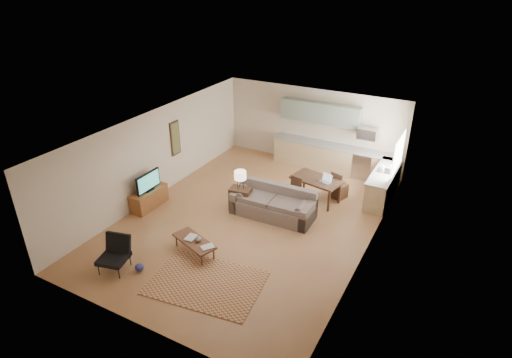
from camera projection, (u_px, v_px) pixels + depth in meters
The scene contains 25 objects.
room at pixel (251, 177), 11.46m from camera, with size 9.00×9.00×9.00m.
kitchen_counter_back at pixel (332, 158), 14.76m from camera, with size 4.26×0.64×0.92m, color tan, non-canonical shape.
kitchen_counter_right at pixel (383, 185), 12.98m from camera, with size 0.64×2.26×0.92m, color tan, non-canonical shape.
kitchen_range at pixel (364, 164), 14.30m from camera, with size 0.62×0.62×0.90m, color #A5A8AD.
kitchen_microwave at pixel (368, 133), 13.82m from camera, with size 0.62×0.40×0.35m, color #A5A8AD.
upper_cabinets at pixel (320, 113), 14.46m from camera, with size 2.80×0.34×0.70m, color gray.
window_right at pixel (398, 154), 12.36m from camera, with size 0.02×1.40×1.05m, color white.
wall_art_left at pixel (175, 138), 13.44m from camera, with size 0.06×0.42×1.10m, color olive, non-canonical shape.
triptych at pixel (311, 115), 14.83m from camera, with size 1.70×0.04×0.50m, color beige, non-canonical shape.
rug at pixel (206, 283), 9.66m from camera, with size 2.48×1.72×0.02m, color brown.
sofa at pixel (273, 203), 12.07m from camera, with size 2.45×1.06×0.85m, color #65564E, non-canonical shape.
coffee_table at pixel (195, 246), 10.61m from camera, with size 1.25×0.49×0.38m, color #502C1D, non-canonical shape.
book_a at pixel (187, 236), 10.65m from camera, with size 0.26×0.34×0.03m, color #921806.
book_b at pixel (206, 244), 10.35m from camera, with size 0.36×0.38×0.02m, color navy.
vase at pixel (198, 238), 10.45m from camera, with size 0.19×0.19×0.18m, color black.
armchair at pixel (113, 256), 9.90m from camera, with size 0.73×0.73×0.83m, color black, non-canonical shape.
tv_credenza at pixel (149, 198), 12.60m from camera, with size 0.47×1.21×0.56m, color brown, non-canonical shape.
tv at pixel (148, 182), 12.32m from camera, with size 0.09×0.93×0.56m, color black, non-canonical shape.
console_table at pixel (241, 199), 12.40m from camera, with size 0.60×0.40×0.70m, color #332015, non-canonical shape.
table_lamp at pixel (240, 180), 12.11m from camera, with size 0.34×0.34×0.56m, color beige, non-canonical shape.
dining_table at pixel (316, 190), 12.89m from camera, with size 1.46×0.84×0.74m, color #332015, non-canonical shape.
dining_chair_near at pixel (292, 191), 12.68m from camera, with size 0.40×0.42×0.84m, color #332015, non-canonical shape.
dining_chair_far at pixel (340, 184), 13.04m from camera, with size 0.42×0.44×0.87m, color #332015, non-canonical shape.
laptop at pixel (325, 179), 12.47m from camera, with size 0.31×0.23×0.23m, color #A5A8AD, non-canonical shape.
soap_bottle at pixel (383, 167), 12.83m from camera, with size 0.10×0.10×0.19m, color beige.
Camera 1 is at (5.00, -8.95, 6.47)m, focal length 30.00 mm.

